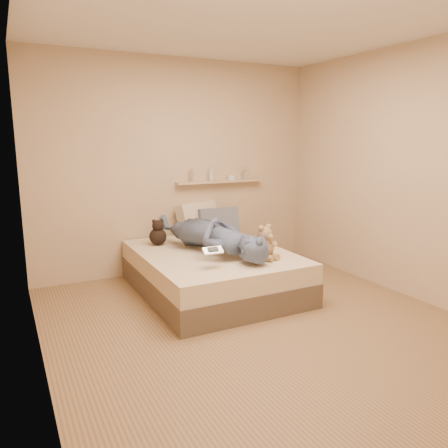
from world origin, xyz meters
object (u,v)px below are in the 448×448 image
game_console (213,250)px  dark_plush (158,234)px  pillow_cream (199,219)px  bed (212,271)px  pillow_grey (218,222)px  teddy_bear (264,245)px  wall_shelf (220,182)px  person (211,234)px

game_console → dark_plush: size_ratio=0.64×
pillow_cream → game_console: bearing=-108.6°
bed → pillow_grey: bearing=58.8°
teddy_bear → wall_shelf: bearing=81.7°
pillow_grey → person: 0.81m
dark_plush → pillow_cream: size_ratio=0.55×
person → pillow_cream: bearing=-115.2°
teddy_bear → dark_plush: teddy_bear is taller
pillow_grey → teddy_bear: bearing=-93.5°
wall_shelf → pillow_cream: bearing=-167.0°
bed → dark_plush: 0.77m
bed → pillow_cream: bearing=75.9°
dark_plush → pillow_grey: size_ratio=0.61×
dark_plush → person: (0.42, -0.54, 0.06)m
game_console → wall_shelf: bearing=61.1°
bed → game_console: (-0.26, -0.56, 0.40)m
pillow_cream → pillow_grey: (0.21, -0.14, -0.03)m
game_console → pillow_grey: 1.42m
pillow_grey → wall_shelf: (0.13, 0.22, 0.48)m
bed → wall_shelf: bearing=58.8°
game_console → wall_shelf: 1.75m
wall_shelf → person: bearing=-121.5°
dark_plush → pillow_cream: bearing=24.7°
teddy_bear → pillow_cream: bearing=95.9°
game_console → person: bearing=65.7°
game_console → pillow_cream: size_ratio=0.35×
game_console → pillow_grey: size_ratio=0.39×
bed → dark_plush: size_ratio=6.25×
pillow_cream → person: 0.86m
bed → pillow_grey: (0.42, 0.69, 0.40)m
person → pillow_grey: bearing=-132.4°
teddy_bear → pillow_grey: 1.19m
game_console → person: 0.62m
bed → pillow_cream: size_ratio=3.45×
teddy_bear → person: 0.62m
bed → pillow_grey: pillow_grey is taller
teddy_bear → pillow_cream: 1.34m
bed → dark_plush: dark_plush is taller
bed → person: (-0.01, 0.00, 0.42)m
game_console → pillow_cream: bearing=71.4°
person → wall_shelf: 1.16m
bed → pillow_cream: 0.96m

